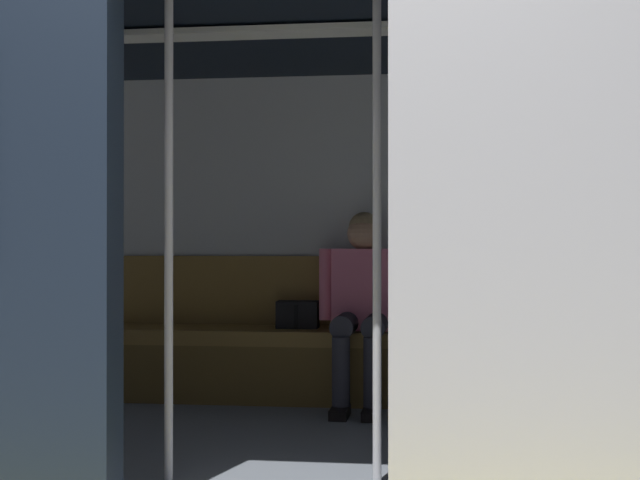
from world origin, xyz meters
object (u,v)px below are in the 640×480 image
at_px(handbag, 298,314).
at_px(train_car, 284,148).
at_px(bench_seat, 319,347).
at_px(person_seated, 363,295).
at_px(grab_pole_door, 169,232).
at_px(book, 418,327).
at_px(grab_pole_far, 377,232).

bearing_deg(handbag, train_car, 94.40).
bearing_deg(bench_seat, handbag, -27.10).
distance_m(person_seated, grab_pole_door, 1.82).
distance_m(person_seated, book, 0.41).
bearing_deg(person_seated, bench_seat, -10.86).
bearing_deg(bench_seat, grab_pole_door, 76.11).
bearing_deg(book, handbag, -19.95).
relative_size(bench_seat, grab_pole_door, 1.63).
bearing_deg(grab_pole_door, bench_seat, -103.89).
bearing_deg(train_car, handbag, -85.60).
xyz_separation_m(book, grab_pole_door, (1.03, 1.76, 0.57)).
relative_size(person_seated, book, 5.36).
xyz_separation_m(handbag, book, (-0.75, 0.02, -0.07)).
bearing_deg(bench_seat, grab_pole_far, 104.72).
relative_size(handbag, book, 1.18).
bearing_deg(person_seated, grab_pole_door, 67.15).
bearing_deg(train_car, bench_seat, -93.67).
height_order(train_car, grab_pole_door, train_car).
bearing_deg(handbag, book, 178.72).
bearing_deg(grab_pole_far, train_car, -52.44).
relative_size(book, grab_pole_door, 0.11).
bearing_deg(handbag, grab_pole_far, 108.61).
height_order(handbag, grab_pole_far, grab_pole_far).
bearing_deg(book, grab_pole_far, 64.79).
bearing_deg(grab_pole_far, person_seated, -84.59).
relative_size(person_seated, handbag, 4.54).
distance_m(person_seated, handbag, 0.46).
xyz_separation_m(train_car, book, (-0.67, -1.03, -0.99)).
bearing_deg(train_car, book, -123.20).
relative_size(train_car, handbag, 24.62).
height_order(person_seated, handbag, person_seated).
bearing_deg(bench_seat, book, -174.74).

